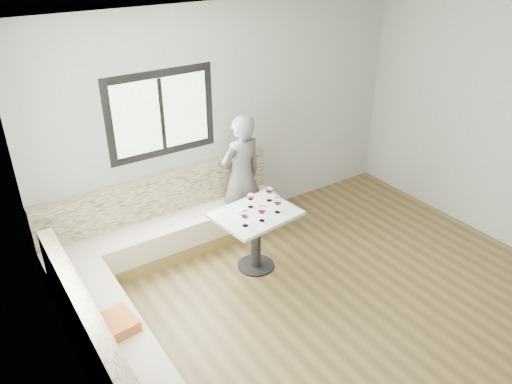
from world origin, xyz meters
TOP-DOWN VIEW (x-y plane):
  - room at (-0.08, 0.08)m, footprint 5.01×5.01m
  - banquette at (-1.59, 1.63)m, footprint 2.90×2.80m
  - table at (-0.35, 1.41)m, footprint 0.95×0.78m
  - person at (-0.08, 2.14)m, footprint 0.61×0.43m
  - olive_ramekin at (-0.49, 1.49)m, footprint 0.11×0.11m
  - wine_glass_a at (-0.59, 1.24)m, footprint 0.09×0.09m
  - wine_glass_b at (-0.39, 1.23)m, footprint 0.09×0.09m
  - wine_glass_c at (-0.15, 1.28)m, footprint 0.09×0.09m
  - wine_glass_d at (-0.33, 1.54)m, footprint 0.09×0.09m
  - wine_glass_e at (-0.07, 1.55)m, footprint 0.09×0.09m

SIDE VIEW (x-z plane):
  - banquette at x=-1.59m, z-range -0.14..0.81m
  - table at x=-0.35m, z-range 0.18..0.90m
  - olive_ramekin at x=-0.49m, z-range 0.72..0.77m
  - person at x=-0.08m, z-range 0.00..1.58m
  - wine_glass_a at x=-0.59m, z-range 0.76..0.95m
  - wine_glass_b at x=-0.39m, z-range 0.76..0.95m
  - wine_glass_c at x=-0.15m, z-range 0.76..0.95m
  - wine_glass_d at x=-0.33m, z-range 0.76..0.95m
  - wine_glass_e at x=-0.07m, z-range 0.76..0.95m
  - room at x=-0.08m, z-range 0.01..2.82m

